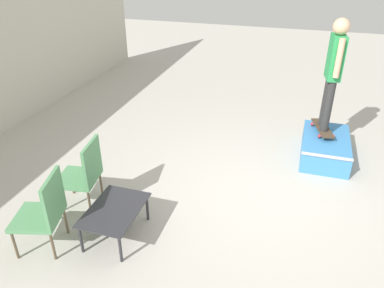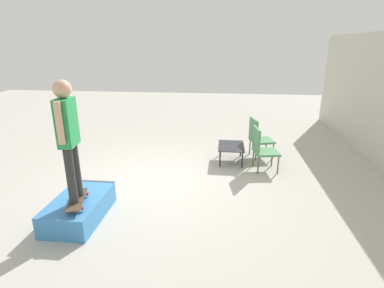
{
  "view_description": "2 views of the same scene",
  "coord_description": "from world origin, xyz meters",
  "px_view_note": "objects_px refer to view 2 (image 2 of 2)",
  "views": [
    {
      "loc": [
        -4.46,
        -0.38,
        3.26
      ],
      "look_at": [
        -0.11,
        0.96,
        0.76
      ],
      "focal_mm": 35.0,
      "sensor_mm": 36.0,
      "label": 1
    },
    {
      "loc": [
        5.51,
        1.38,
        2.7
      ],
      "look_at": [
        -0.25,
        0.75,
        0.77
      ],
      "focal_mm": 28.0,
      "sensor_mm": 36.0,
      "label": 2
    }
  ],
  "objects_px": {
    "skateboard_on_ramp": "(77,200)",
    "patio_chair_right": "(262,147)",
    "coffee_table": "(231,147)",
    "skate_ramp_box": "(80,208)",
    "patio_chair_left": "(258,136)",
    "person_skater": "(68,132)"
  },
  "relations": [
    {
      "from": "skateboard_on_ramp",
      "to": "patio_chair_left",
      "type": "bearing_deg",
      "value": 121.69
    },
    {
      "from": "skateboard_on_ramp",
      "to": "person_skater",
      "type": "xyz_separation_m",
      "value": [
        0.0,
        -0.0,
        1.08
      ]
    },
    {
      "from": "person_skater",
      "to": "patio_chair_right",
      "type": "distance_m",
      "value": 4.09
    },
    {
      "from": "skate_ramp_box",
      "to": "skateboard_on_ramp",
      "type": "distance_m",
      "value": 0.33
    },
    {
      "from": "skateboard_on_ramp",
      "to": "coffee_table",
      "type": "height_order",
      "value": "skateboard_on_ramp"
    },
    {
      "from": "skate_ramp_box",
      "to": "skateboard_on_ramp",
      "type": "bearing_deg",
      "value": 23.94
    },
    {
      "from": "skateboard_on_ramp",
      "to": "patio_chair_right",
      "type": "height_order",
      "value": "patio_chair_right"
    },
    {
      "from": "skate_ramp_box",
      "to": "coffee_table",
      "type": "height_order",
      "value": "coffee_table"
    },
    {
      "from": "patio_chair_left",
      "to": "skateboard_on_ramp",
      "type": "bearing_deg",
      "value": 122.63
    },
    {
      "from": "skateboard_on_ramp",
      "to": "person_skater",
      "type": "relative_size",
      "value": 0.43
    },
    {
      "from": "skate_ramp_box",
      "to": "patio_chair_left",
      "type": "relative_size",
      "value": 1.33
    },
    {
      "from": "skate_ramp_box",
      "to": "patio_chair_right",
      "type": "xyz_separation_m",
      "value": [
        -2.34,
        3.14,
        0.35
      ]
    },
    {
      "from": "skateboard_on_ramp",
      "to": "patio_chair_right",
      "type": "xyz_separation_m",
      "value": [
        -2.53,
        3.06,
        0.09
      ]
    },
    {
      "from": "patio_chair_left",
      "to": "coffee_table",
      "type": "bearing_deg",
      "value": 105.71
    },
    {
      "from": "skate_ramp_box",
      "to": "patio_chair_right",
      "type": "relative_size",
      "value": 1.33
    },
    {
      "from": "skate_ramp_box",
      "to": "patio_chair_left",
      "type": "distance_m",
      "value": 4.49
    },
    {
      "from": "skateboard_on_ramp",
      "to": "coffee_table",
      "type": "xyz_separation_m",
      "value": [
        -2.97,
        2.39,
        -0.08
      ]
    },
    {
      "from": "skate_ramp_box",
      "to": "coffee_table",
      "type": "bearing_deg",
      "value": 138.38
    },
    {
      "from": "coffee_table",
      "to": "patio_chair_left",
      "type": "bearing_deg",
      "value": 120.84
    },
    {
      "from": "person_skater",
      "to": "patio_chair_left",
      "type": "height_order",
      "value": "person_skater"
    },
    {
      "from": "coffee_table",
      "to": "patio_chair_left",
      "type": "height_order",
      "value": "patio_chair_left"
    },
    {
      "from": "coffee_table",
      "to": "patio_chair_right",
      "type": "distance_m",
      "value": 0.82
    }
  ]
}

